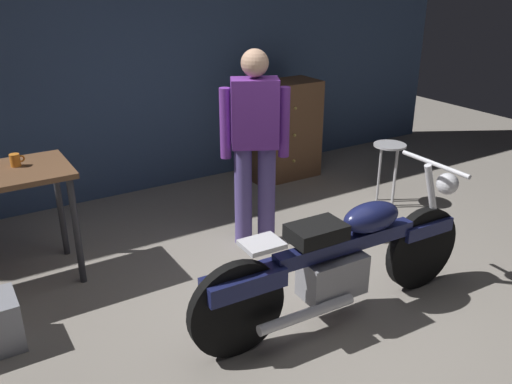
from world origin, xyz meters
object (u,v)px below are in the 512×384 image
object	(u,v)px
shop_stool	(389,158)
mug_orange_travel	(15,160)
motorcycle	(342,258)
person_standing	(255,141)
wooden_dresser	(283,130)

from	to	relation	value
shop_stool	mug_orange_travel	xyz separation A→B (m)	(-3.33, 0.45, 0.45)
motorcycle	shop_stool	distance (m)	2.07
motorcycle	shop_stool	xyz separation A→B (m)	(1.65, 1.25, 0.05)
motorcycle	person_standing	size ratio (longest dim) A/B	1.31
motorcycle	wooden_dresser	xyz separation A→B (m)	(1.21, 2.47, 0.10)
wooden_dresser	mug_orange_travel	world-z (taller)	wooden_dresser
person_standing	mug_orange_travel	world-z (taller)	person_standing
person_standing	wooden_dresser	world-z (taller)	person_standing
person_standing	mug_orange_travel	xyz separation A→B (m)	(-1.77, 0.46, 0.02)
person_standing	shop_stool	bearing A→B (deg)	-152.47
shop_stool	mug_orange_travel	size ratio (longest dim) A/B	6.09
shop_stool	mug_orange_travel	distance (m)	3.39
motorcycle	mug_orange_travel	bearing A→B (deg)	136.54
mug_orange_travel	person_standing	bearing A→B (deg)	-14.61
wooden_dresser	motorcycle	bearing A→B (deg)	-115.98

